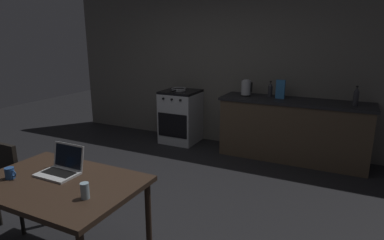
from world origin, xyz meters
The scene contains 13 objects.
ground_plane centered at (0.00, 0.00, 0.00)m, with size 12.00×12.00×0.00m, color black.
back_wall centered at (0.30, 2.58, 1.35)m, with size 6.40×0.10×2.71m, color #64615A.
kitchen_counter centered at (1.32, 2.23, 0.46)m, with size 2.16×0.64×0.91m.
stove_oven centered at (-0.58, 2.23, 0.45)m, with size 0.60×0.62×0.91m.
dining_table centered at (0.07, -1.00, 0.66)m, with size 1.27×0.85×0.73m.
laptop centered at (-0.02, -0.88, 0.78)m, with size 0.32×0.27×0.22m.
electric_kettle centered at (0.58, 2.23, 1.03)m, with size 0.17×0.15×0.26m.
bottle centered at (2.11, 2.18, 1.04)m, with size 0.07×0.07×0.27m.
frying_pan centered at (-0.60, 2.21, 0.94)m, with size 0.25×0.43×0.05m.
coffee_mug centered at (-0.31, -1.12, 0.78)m, with size 0.11×0.07×0.09m.
drinking_glass centered at (0.46, -1.11, 0.79)m, with size 0.06×0.06×0.11m.
cereal_box centered at (1.10, 2.25, 1.05)m, with size 0.13×0.05×0.28m.
bottle_b centered at (0.94, 2.31, 1.03)m, with size 0.07×0.07×0.24m.
Camera 1 is at (2.02, -2.61, 1.83)m, focal length 30.29 mm.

